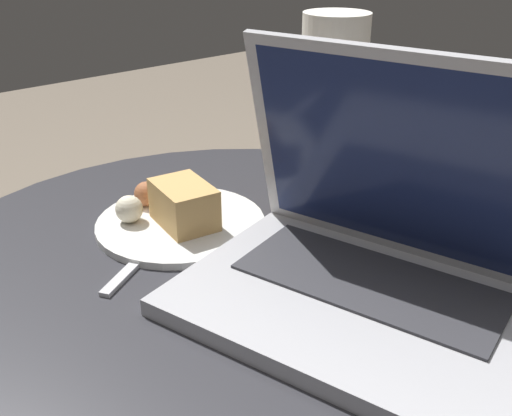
# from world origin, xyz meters

# --- Properties ---
(table) EXTENTS (0.74, 0.74, 0.54)m
(table) POSITION_xyz_m (0.00, 0.00, 0.41)
(table) COLOR #515156
(table) RESTS_ON ground_plane
(laptop) EXTENTS (0.38, 0.31, 0.24)m
(laptop) POSITION_xyz_m (0.14, 0.06, 0.59)
(laptop) COLOR #B2B2B7
(laptop) RESTS_ON table
(beer_glass) EXTENTS (0.08, 0.08, 0.25)m
(beer_glass) POSITION_xyz_m (-0.01, 0.16, 0.66)
(beer_glass) COLOR gold
(beer_glass) RESTS_ON table
(snack_plate) EXTENTS (0.21, 0.21, 0.06)m
(snack_plate) POSITION_xyz_m (-0.11, 0.00, 0.55)
(snack_plate) COLOR silver
(snack_plate) RESTS_ON table
(fork) EXTENTS (0.10, 0.15, 0.00)m
(fork) POSITION_xyz_m (-0.08, -0.06, 0.54)
(fork) COLOR silver
(fork) RESTS_ON table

